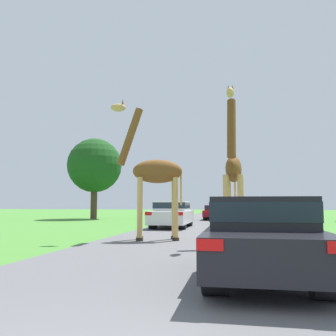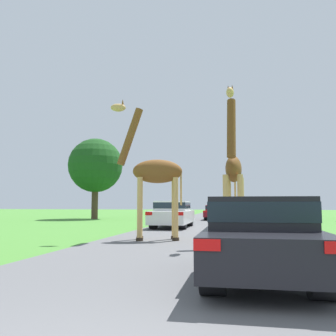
{
  "view_description": "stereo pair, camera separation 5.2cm",
  "coord_description": "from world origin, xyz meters",
  "px_view_note": "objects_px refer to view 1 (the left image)",
  "views": [
    {
      "loc": [
        0.84,
        -1.74,
        1.3
      ],
      "look_at": [
        -1.52,
        11.06,
        2.62
      ],
      "focal_mm": 38.0,
      "sensor_mm": 36.0,
      "label": 1
    },
    {
      "loc": [
        0.89,
        -1.73,
        1.3
      ],
      "look_at": [
        -1.52,
        11.06,
        2.62
      ],
      "focal_mm": 38.0,
      "sensor_mm": 36.0,
      "label": 2
    }
  ],
  "objects_px": {
    "giraffe_companion": "(233,173)",
    "car_queue_right": "(172,213)",
    "giraffe_near_road": "(154,175)",
    "car_lead_maroon": "(261,234)",
    "car_far_ahead": "(215,212)",
    "car_queue_left": "(240,212)",
    "tree_centre_back": "(95,166)"
  },
  "relations": [
    {
      "from": "giraffe_near_road",
      "to": "tree_centre_back",
      "type": "xyz_separation_m",
      "value": [
        -9.19,
        16.83,
        2.3
      ]
    },
    {
      "from": "car_queue_right",
      "to": "car_queue_left",
      "type": "bearing_deg",
      "value": 48.94
    },
    {
      "from": "car_queue_right",
      "to": "car_queue_left",
      "type": "relative_size",
      "value": 1.03
    },
    {
      "from": "car_far_ahead",
      "to": "giraffe_companion",
      "type": "bearing_deg",
      "value": -84.93
    },
    {
      "from": "car_queue_right",
      "to": "tree_centre_back",
      "type": "xyz_separation_m",
      "value": [
        -8.68,
        9.93,
        3.91
      ]
    },
    {
      "from": "car_queue_right",
      "to": "car_far_ahead",
      "type": "xyz_separation_m",
      "value": [
        1.87,
        10.36,
        -0.11
      ]
    },
    {
      "from": "giraffe_companion",
      "to": "car_queue_left",
      "type": "bearing_deg",
      "value": -89.55
    },
    {
      "from": "car_lead_maroon",
      "to": "car_far_ahead",
      "type": "relative_size",
      "value": 0.95
    },
    {
      "from": "giraffe_companion",
      "to": "tree_centre_back",
      "type": "relative_size",
      "value": 0.73
    },
    {
      "from": "car_lead_maroon",
      "to": "tree_centre_back",
      "type": "distance_m",
      "value": 26.5
    },
    {
      "from": "giraffe_near_road",
      "to": "car_queue_right",
      "type": "relative_size",
      "value": 1.09
    },
    {
      "from": "car_queue_left",
      "to": "giraffe_near_road",
      "type": "bearing_deg",
      "value": -106.19
    },
    {
      "from": "giraffe_near_road",
      "to": "giraffe_companion",
      "type": "height_order",
      "value": "giraffe_near_road"
    },
    {
      "from": "giraffe_companion",
      "to": "car_far_ahead",
      "type": "xyz_separation_m",
      "value": [
        -1.54,
        17.33,
        -1.74
      ]
    },
    {
      "from": "giraffe_companion",
      "to": "car_queue_right",
      "type": "relative_size",
      "value": 1.08
    },
    {
      "from": "giraffe_near_road",
      "to": "car_lead_maroon",
      "type": "distance_m",
      "value": 7.22
    },
    {
      "from": "car_queue_left",
      "to": "car_far_ahead",
      "type": "relative_size",
      "value": 1.02
    },
    {
      "from": "giraffe_near_road",
      "to": "car_queue_right",
      "type": "height_order",
      "value": "giraffe_near_road"
    },
    {
      "from": "giraffe_near_road",
      "to": "car_queue_left",
      "type": "bearing_deg",
      "value": -30.34
    },
    {
      "from": "giraffe_near_road",
      "to": "tree_centre_back",
      "type": "bearing_deg",
      "value": 14.49
    },
    {
      "from": "car_queue_right",
      "to": "tree_centre_back",
      "type": "bearing_deg",
      "value": 131.17
    },
    {
      "from": "giraffe_companion",
      "to": "car_far_ahead",
      "type": "height_order",
      "value": "giraffe_companion"
    },
    {
      "from": "giraffe_near_road",
      "to": "giraffe_companion",
      "type": "relative_size",
      "value": 1.01
    },
    {
      "from": "giraffe_near_road",
      "to": "tree_centre_back",
      "type": "height_order",
      "value": "tree_centre_back"
    },
    {
      "from": "giraffe_companion",
      "to": "tree_centre_back",
      "type": "distance_m",
      "value": 20.9
    },
    {
      "from": "car_queue_right",
      "to": "car_far_ahead",
      "type": "bearing_deg",
      "value": 79.77
    },
    {
      "from": "car_far_ahead",
      "to": "tree_centre_back",
      "type": "bearing_deg",
      "value": -177.68
    },
    {
      "from": "car_lead_maroon",
      "to": "car_queue_left",
      "type": "height_order",
      "value": "car_queue_left"
    },
    {
      "from": "giraffe_near_road",
      "to": "car_queue_right",
      "type": "bearing_deg",
      "value": -9.93
    },
    {
      "from": "giraffe_companion",
      "to": "car_queue_left",
      "type": "xyz_separation_m",
      "value": [
        0.36,
        11.3,
        -1.61
      ]
    },
    {
      "from": "giraffe_companion",
      "to": "car_queue_right",
      "type": "bearing_deg",
      "value": -61.67
    },
    {
      "from": "giraffe_near_road",
      "to": "car_far_ahead",
      "type": "xyz_separation_m",
      "value": [
        1.36,
        17.26,
        -1.72
      ]
    }
  ]
}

